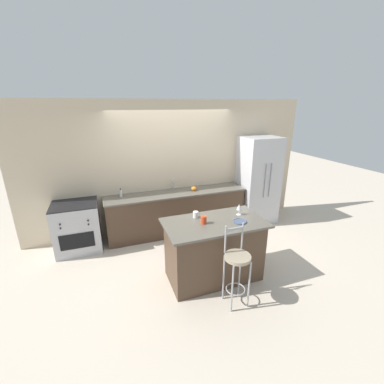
{
  "coord_description": "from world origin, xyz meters",
  "views": [
    {
      "loc": [
        -1.39,
        -4.44,
        2.62
      ],
      "look_at": [
        0.04,
        -0.49,
        1.16
      ],
      "focal_mm": 24.0,
      "sensor_mm": 36.0,
      "label": 1
    }
  ],
  "objects_px": {
    "bar_stool_near": "(237,265)",
    "soap_bottle": "(121,193)",
    "oven_range": "(77,227)",
    "wine_glass": "(239,207)",
    "pumpkin_decoration": "(194,188)",
    "tumbler_cup": "(204,220)",
    "coffee_mug": "(196,215)",
    "refrigerator": "(257,180)",
    "dinner_plate": "(240,221)"
  },
  "relations": [
    {
      "from": "dinner_plate",
      "to": "pumpkin_decoration",
      "type": "bearing_deg",
      "value": 92.3
    },
    {
      "from": "refrigerator",
      "to": "coffee_mug",
      "type": "distance_m",
      "value": 2.42
    },
    {
      "from": "bar_stool_near",
      "to": "tumbler_cup",
      "type": "distance_m",
      "value": 0.78
    },
    {
      "from": "tumbler_cup",
      "to": "coffee_mug",
      "type": "bearing_deg",
      "value": 98.47
    },
    {
      "from": "refrigerator",
      "to": "pumpkin_decoration",
      "type": "xyz_separation_m",
      "value": [
        -1.51,
        0.04,
        -0.03
      ]
    },
    {
      "from": "pumpkin_decoration",
      "to": "refrigerator",
      "type": "bearing_deg",
      "value": -1.51
    },
    {
      "from": "dinner_plate",
      "to": "pumpkin_decoration",
      "type": "distance_m",
      "value": 1.77
    },
    {
      "from": "dinner_plate",
      "to": "coffee_mug",
      "type": "bearing_deg",
      "value": 146.38
    },
    {
      "from": "pumpkin_decoration",
      "to": "soap_bottle",
      "type": "xyz_separation_m",
      "value": [
        -1.47,
        0.13,
        0.02
      ]
    },
    {
      "from": "refrigerator",
      "to": "soap_bottle",
      "type": "bearing_deg",
      "value": 176.68
    },
    {
      "from": "oven_range",
      "to": "coffee_mug",
      "type": "bearing_deg",
      "value": -37.12
    },
    {
      "from": "tumbler_cup",
      "to": "pumpkin_decoration",
      "type": "distance_m",
      "value": 1.69
    },
    {
      "from": "soap_bottle",
      "to": "coffee_mug",
      "type": "bearing_deg",
      "value": -57.34
    },
    {
      "from": "coffee_mug",
      "to": "soap_bottle",
      "type": "distance_m",
      "value": 1.82
    },
    {
      "from": "dinner_plate",
      "to": "coffee_mug",
      "type": "distance_m",
      "value": 0.67
    },
    {
      "from": "bar_stool_near",
      "to": "wine_glass",
      "type": "height_order",
      "value": "bar_stool_near"
    },
    {
      "from": "oven_range",
      "to": "bar_stool_near",
      "type": "distance_m",
      "value": 3.05
    },
    {
      "from": "bar_stool_near",
      "to": "tumbler_cup",
      "type": "bearing_deg",
      "value": 109.67
    },
    {
      "from": "dinner_plate",
      "to": "coffee_mug",
      "type": "relative_size",
      "value": 1.74
    },
    {
      "from": "bar_stool_near",
      "to": "soap_bottle",
      "type": "xyz_separation_m",
      "value": [
        -1.24,
        2.39,
        0.35
      ]
    },
    {
      "from": "wine_glass",
      "to": "coffee_mug",
      "type": "relative_size",
      "value": 1.56
    },
    {
      "from": "refrigerator",
      "to": "tumbler_cup",
      "type": "xyz_separation_m",
      "value": [
        -1.96,
        -1.59,
        0.05
      ]
    },
    {
      "from": "oven_range",
      "to": "wine_glass",
      "type": "bearing_deg",
      "value": -31.17
    },
    {
      "from": "dinner_plate",
      "to": "soap_bottle",
      "type": "xyz_separation_m",
      "value": [
        -1.54,
        1.9,
        -0.01
      ]
    },
    {
      "from": "pumpkin_decoration",
      "to": "coffee_mug",
      "type": "bearing_deg",
      "value": -109.12
    },
    {
      "from": "refrigerator",
      "to": "wine_glass",
      "type": "bearing_deg",
      "value": -131.74
    },
    {
      "from": "bar_stool_near",
      "to": "coffee_mug",
      "type": "distance_m",
      "value": 0.98
    },
    {
      "from": "refrigerator",
      "to": "oven_range",
      "type": "height_order",
      "value": "refrigerator"
    },
    {
      "from": "oven_range",
      "to": "pumpkin_decoration",
      "type": "relative_size",
      "value": 7.77
    },
    {
      "from": "refrigerator",
      "to": "soap_bottle",
      "type": "distance_m",
      "value": 2.99
    },
    {
      "from": "dinner_plate",
      "to": "wine_glass",
      "type": "height_order",
      "value": "wine_glass"
    },
    {
      "from": "refrigerator",
      "to": "tumbler_cup",
      "type": "height_order",
      "value": "refrigerator"
    },
    {
      "from": "oven_range",
      "to": "dinner_plate",
      "type": "bearing_deg",
      "value": -36.32
    },
    {
      "from": "coffee_mug",
      "to": "tumbler_cup",
      "type": "xyz_separation_m",
      "value": [
        0.03,
        -0.23,
        0.01
      ]
    },
    {
      "from": "pumpkin_decoration",
      "to": "soap_bottle",
      "type": "bearing_deg",
      "value": 174.83
    },
    {
      "from": "refrigerator",
      "to": "bar_stool_near",
      "type": "distance_m",
      "value": 2.84
    },
    {
      "from": "soap_bottle",
      "to": "wine_glass",
      "type": "bearing_deg",
      "value": -45.15
    },
    {
      "from": "bar_stool_near",
      "to": "dinner_plate",
      "type": "xyz_separation_m",
      "value": [
        0.3,
        0.48,
        0.36
      ]
    },
    {
      "from": "oven_range",
      "to": "tumbler_cup",
      "type": "relative_size",
      "value": 7.96
    },
    {
      "from": "refrigerator",
      "to": "oven_range",
      "type": "xyz_separation_m",
      "value": [
        -3.82,
        0.02,
        -0.51
      ]
    },
    {
      "from": "wine_glass",
      "to": "tumbler_cup",
      "type": "height_order",
      "value": "wine_glass"
    },
    {
      "from": "bar_stool_near",
      "to": "soap_bottle",
      "type": "distance_m",
      "value": 2.71
    },
    {
      "from": "refrigerator",
      "to": "coffee_mug",
      "type": "xyz_separation_m",
      "value": [
        -2.0,
        -1.36,
        0.04
      ]
    },
    {
      "from": "tumbler_cup",
      "to": "soap_bottle",
      "type": "bearing_deg",
      "value": 119.98
    },
    {
      "from": "coffee_mug",
      "to": "tumbler_cup",
      "type": "relative_size",
      "value": 1.0
    },
    {
      "from": "oven_range",
      "to": "wine_glass",
      "type": "xyz_separation_m",
      "value": [
        2.49,
        -1.51,
        0.63
      ]
    },
    {
      "from": "oven_range",
      "to": "pumpkin_decoration",
      "type": "height_order",
      "value": "pumpkin_decoration"
    },
    {
      "from": "tumbler_cup",
      "to": "soap_bottle",
      "type": "height_order",
      "value": "tumbler_cup"
    },
    {
      "from": "dinner_plate",
      "to": "tumbler_cup",
      "type": "height_order",
      "value": "tumbler_cup"
    },
    {
      "from": "wine_glass",
      "to": "coffee_mug",
      "type": "bearing_deg",
      "value": 169.06
    }
  ]
}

